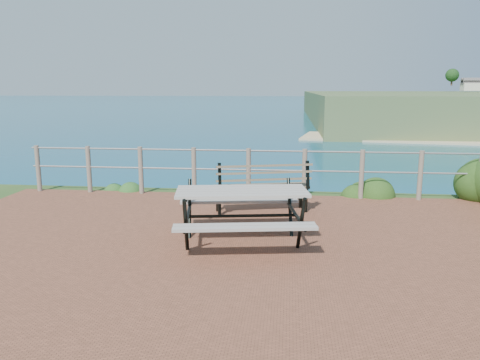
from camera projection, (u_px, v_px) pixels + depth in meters
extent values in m
cube|color=brown|center=(228.00, 251.00, 6.53)|extent=(10.00, 7.00, 0.12)
plane|color=#14747C|center=(288.00, 93.00, 201.64)|extent=(1200.00, 1200.00, 0.00)
cylinder|color=#6B5B4C|center=(38.00, 168.00, 10.17)|extent=(0.10, 0.10, 1.00)
cylinder|color=#6B5B4C|center=(89.00, 169.00, 10.05)|extent=(0.10, 0.10, 1.00)
cylinder|color=#6B5B4C|center=(141.00, 170.00, 9.93)|extent=(0.10, 0.10, 1.00)
cylinder|color=#6B5B4C|center=(194.00, 171.00, 9.81)|extent=(0.10, 0.10, 1.00)
cylinder|color=#6B5B4C|center=(249.00, 172.00, 9.70)|extent=(0.10, 0.10, 1.00)
cylinder|color=#6B5B4C|center=(304.00, 173.00, 9.58)|extent=(0.10, 0.10, 1.00)
cylinder|color=#6B5B4C|center=(362.00, 174.00, 9.46)|extent=(0.10, 0.10, 1.00)
cylinder|color=#6B5B4C|center=(420.00, 175.00, 9.34)|extent=(0.10, 0.10, 1.00)
cylinder|color=#6B5B4C|center=(480.00, 177.00, 9.22)|extent=(0.10, 0.10, 1.00)
cylinder|color=slate|center=(249.00, 151.00, 9.61)|extent=(9.40, 0.04, 0.04)
cylinder|color=slate|center=(249.00, 170.00, 9.69)|extent=(9.40, 0.04, 0.04)
cube|color=gray|center=(242.00, 191.00, 6.68)|extent=(1.96, 1.05, 0.04)
cube|color=gray|center=(242.00, 212.00, 6.74)|extent=(1.88, 0.56, 0.04)
cube|color=gray|center=(242.00, 212.00, 6.74)|extent=(1.88, 0.56, 0.04)
cylinder|color=black|center=(242.00, 216.00, 6.75)|extent=(1.59, 0.30, 0.05)
cube|color=brown|center=(262.00, 187.00, 8.45)|extent=(1.75, 0.85, 0.04)
cube|color=brown|center=(262.00, 170.00, 8.39)|extent=(1.67, 0.56, 0.39)
cube|color=black|center=(261.00, 199.00, 8.49)|extent=(0.07, 0.08, 0.47)
cube|color=black|center=(261.00, 199.00, 8.49)|extent=(0.07, 0.08, 0.47)
cube|color=black|center=(261.00, 199.00, 8.49)|extent=(0.07, 0.08, 0.47)
cube|color=black|center=(261.00, 199.00, 8.49)|extent=(0.07, 0.08, 0.47)
ellipsoid|color=#29541F|center=(124.00, 189.00, 10.51)|extent=(0.73, 0.73, 0.45)
ellipsoid|color=#1F3F13|center=(366.00, 195.00, 9.90)|extent=(0.80, 0.80, 0.56)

